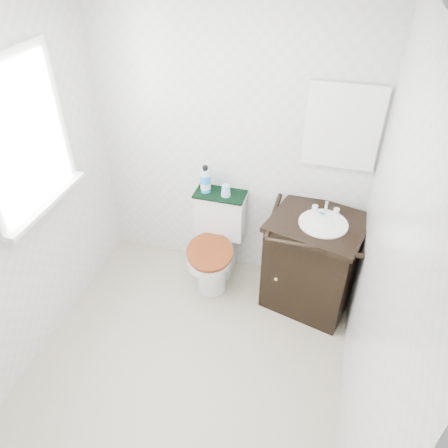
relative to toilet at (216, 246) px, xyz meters
The scene contains 15 objects.
floor 1.03m from the toilet, 87.04° to the right, with size 2.40×2.40×0.00m, color #BAAF96.
ceiling 2.27m from the toilet, 87.04° to the right, with size 2.40×2.40×0.00m, color silver.
wall_back 0.89m from the toilet, 77.82° to the left, with size 2.40×2.40×0.00m, color silver.
wall_front 2.33m from the toilet, 88.68° to the right, with size 2.40×2.40×0.00m, color silver.
wall_left 1.66m from the toilet, 137.31° to the right, with size 2.40×2.40×0.00m, color silver.
wall_right 1.73m from the toilet, 40.10° to the right, with size 2.40×2.40×0.00m, color silver.
window 1.73m from the toilet, 144.84° to the right, with size 0.02×0.70×0.90m, color white.
mirror 1.42m from the toilet, 13.43° to the left, with size 0.50×0.02×0.60m, color silver.
toilet is the anchor object (origin of this frame).
vanity 0.82m from the toilet, ahead, with size 0.81×0.74×0.92m.
trash_bin 0.21m from the toilet, 90.00° to the left, with size 0.23×0.19×0.30m.
towel 0.46m from the toilet, 90.00° to the left, with size 0.42×0.22×0.02m, color black.
mouthwash_bottle 0.59m from the toilet, 135.38° to the left, with size 0.08×0.08×0.23m.
cup 0.52m from the toilet, 62.87° to the left, with size 0.08×0.08×0.10m, color #95C3F5.
soap_bar 0.96m from the toilet, ahead, with size 0.06×0.04×0.02m, color #1A7B7E.
Camera 1 is at (0.79, -1.76, 2.73)m, focal length 35.00 mm.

